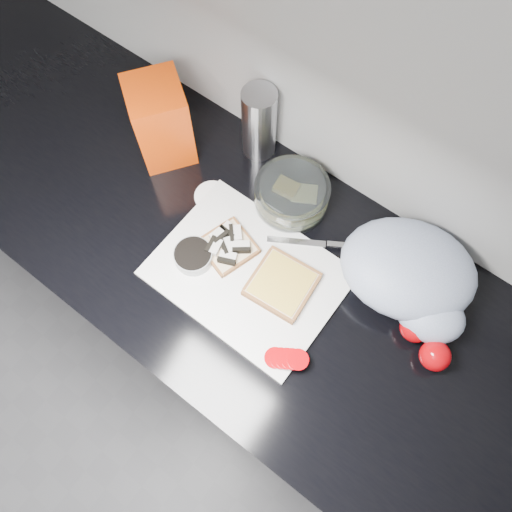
{
  "coord_description": "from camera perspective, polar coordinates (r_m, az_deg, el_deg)",
  "views": [
    {
      "loc": [
        0.2,
        0.86,
        1.93
      ],
      "look_at": [
        -0.06,
        1.2,
        0.95
      ],
      "focal_mm": 35.0,
      "sensor_mm": 36.0,
      "label": 1
    }
  ],
  "objects": [
    {
      "name": "cutting_board",
      "position": [
        1.1,
        -0.94,
        -2.06
      ],
      "size": [
        0.4,
        0.3,
        0.01
      ],
      "primitive_type": "cube",
      "color": "silver",
      "rests_on": "countertop"
    },
    {
      "name": "tomato_slices",
      "position": [
        1.03,
        3.49,
        -11.64
      ],
      "size": [
        0.09,
        0.08,
        0.02
      ],
      "rotation": [
        0.0,
        0.0,
        0.04
      ],
      "color": "#B60409",
      "rests_on": "cutting_board"
    },
    {
      "name": "grocery_bag",
      "position": [
        1.09,
        17.32,
        -2.12
      ],
      "size": [
        0.35,
        0.31,
        0.13
      ],
      "rotation": [
        0.0,
        0.0,
        0.33
      ],
      "color": "silver",
      "rests_on": "countertop"
    },
    {
      "name": "bread_bag",
      "position": [
        1.21,
        -10.82,
        14.88
      ],
      "size": [
        0.18,
        0.18,
        0.21
      ],
      "primitive_type": "cube",
      "rotation": [
        0.0,
        0.0,
        -0.61
      ],
      "color": "#D93D03",
      "rests_on": "countertop"
    },
    {
      "name": "base_cabinet",
      "position": [
        1.55,
        1.8,
        -8.95
      ],
      "size": [
        3.5,
        0.6,
        0.86
      ],
      "primitive_type": "cube",
      "color": "black",
      "rests_on": "ground"
    },
    {
      "name": "glass_bowl",
      "position": [
        1.16,
        4.09,
        6.97
      ],
      "size": [
        0.17,
        0.17,
        0.07
      ],
      "rotation": [
        0.0,
        0.0,
        0.13
      ],
      "color": "silver",
      "rests_on": "countertop"
    },
    {
      "name": "countertop",
      "position": [
        1.12,
        2.46,
        -3.09
      ],
      "size": [
        3.5,
        0.64,
        0.04
      ],
      "primitive_type": "cube",
      "color": "black",
      "rests_on": "base_cabinet"
    },
    {
      "name": "seed_tub",
      "position": [
        1.1,
        -7.15,
        -0.08
      ],
      "size": [
        0.09,
        0.09,
        0.04
      ],
      "color": "#9A9F9F",
      "rests_on": "countertop"
    },
    {
      "name": "steel_canister",
      "position": [
        1.19,
        0.35,
        14.94
      ],
      "size": [
        0.08,
        0.08,
        0.19
      ],
      "primitive_type": "cylinder",
      "color": "#A2A2A7",
      "rests_on": "countertop"
    },
    {
      "name": "bread_right",
      "position": [
        1.08,
        2.98,
        -3.23
      ],
      "size": [
        0.15,
        0.15,
        0.02
      ],
      "rotation": [
        0.0,
        0.0,
        0.09
      ],
      "color": "beige",
      "rests_on": "cutting_board"
    },
    {
      "name": "tub_lid",
      "position": [
        1.2,
        -5.06,
        6.83
      ],
      "size": [
        0.11,
        0.11,
        0.01
      ],
      "primitive_type": "cylinder",
      "rotation": [
        0.0,
        0.0,
        -0.39
      ],
      "color": "white",
      "rests_on": "countertop"
    },
    {
      "name": "whole_tomatoes",
      "position": [
        1.08,
        18.75,
        -9.23
      ],
      "size": [
        0.12,
        0.09,
        0.06
      ],
      "rotation": [
        0.0,
        0.0,
        -0.1
      ],
      "color": "#B60409",
      "rests_on": "countertop"
    },
    {
      "name": "knife",
      "position": [
        1.13,
        7.52,
        1.41
      ],
      "size": [
        0.18,
        0.11,
        0.01
      ],
      "rotation": [
        0.0,
        0.0,
        0.54
      ],
      "color": "silver",
      "rests_on": "cutting_board"
    },
    {
      "name": "bread_left",
      "position": [
        1.11,
        -3.21,
        1.21
      ],
      "size": [
        0.14,
        0.14,
        0.03
      ],
      "rotation": [
        0.0,
        0.0,
        -0.29
      ],
      "color": "beige",
      "rests_on": "cutting_board"
    }
  ]
}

